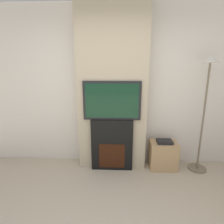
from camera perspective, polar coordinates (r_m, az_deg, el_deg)
wall_back at (r=3.05m, az=0.25°, el=7.84°), size 6.00×0.06×2.70m
chimney_breast at (r=2.88m, az=0.12°, el=7.49°), size 1.12×0.29×2.70m
fireplace at (r=2.98m, az=-0.00°, el=-10.60°), size 0.68×0.15×0.88m
television at (r=2.76m, az=-0.00°, el=3.72°), size 0.91×0.07×0.62m
floor_lamp at (r=3.08m, az=28.44°, el=5.34°), size 0.30×0.30×1.86m
media_stand at (r=3.20m, az=16.31°, el=-13.21°), size 0.45×0.33×0.52m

